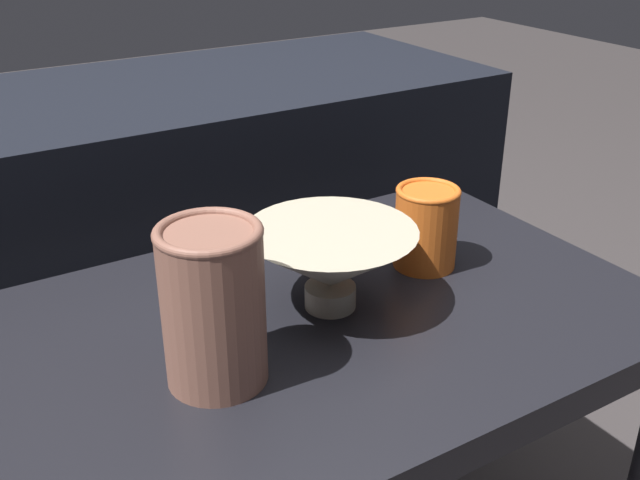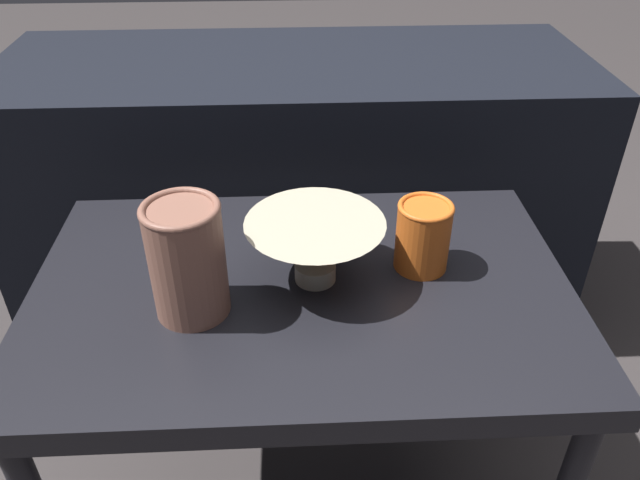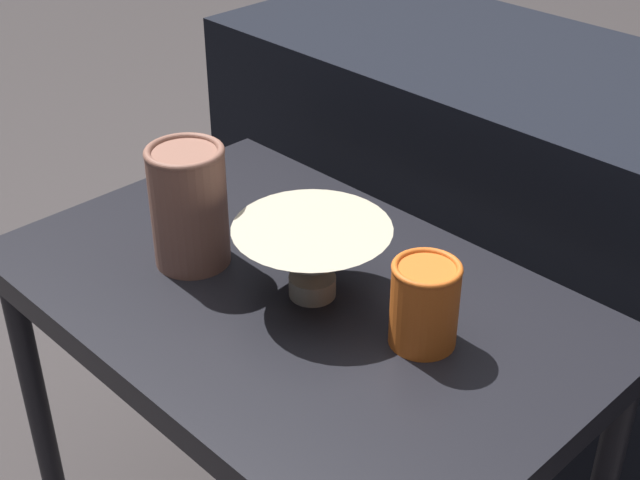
{
  "view_description": "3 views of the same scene",
  "coord_description": "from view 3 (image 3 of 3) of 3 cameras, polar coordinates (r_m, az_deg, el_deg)",
  "views": [
    {
      "loc": [
        -0.39,
        -0.64,
        1.01
      ],
      "look_at": [
        0.01,
        0.02,
        0.64
      ],
      "focal_mm": 42.0,
      "sensor_mm": 36.0,
      "label": 1
    },
    {
      "loc": [
        -0.01,
        -0.73,
        1.13
      ],
      "look_at": [
        0.03,
        0.01,
        0.62
      ],
      "focal_mm": 35.0,
      "sensor_mm": 36.0,
      "label": 2
    },
    {
      "loc": [
        0.7,
        -0.64,
        1.21
      ],
      "look_at": [
        0.02,
        0.02,
        0.63
      ],
      "focal_mm": 50.0,
      "sensor_mm": 36.0,
      "label": 3
    }
  ],
  "objects": [
    {
      "name": "couch_backdrop",
      "position": [
        1.69,
        14.18,
        -0.54
      ],
      "size": [
        1.32,
        0.5,
        0.68
      ],
      "color": "black",
      "rests_on": "ground_plane"
    },
    {
      "name": "table",
      "position": [
        1.19,
        -1.52,
        -5.55
      ],
      "size": [
        0.8,
        0.52,
        0.55
      ],
      "color": "black",
      "rests_on": "ground_plane"
    },
    {
      "name": "bowl",
      "position": [
        1.12,
        -0.5,
        -0.88
      ],
      "size": [
        0.2,
        0.2,
        0.1
      ],
      "color": "#B2A88E",
      "rests_on": "table"
    },
    {
      "name": "vase_colorful_right",
      "position": [
        1.05,
        6.71,
        -4.01
      ],
      "size": [
        0.08,
        0.08,
        0.11
      ],
      "color": "orange",
      "rests_on": "table"
    },
    {
      "name": "vase_textured_left",
      "position": [
        1.19,
        -8.4,
        2.26
      ],
      "size": [
        0.1,
        0.1,
        0.17
      ],
      "color": "brown",
      "rests_on": "table"
    }
  ]
}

